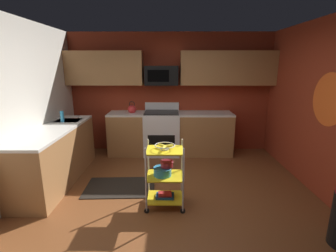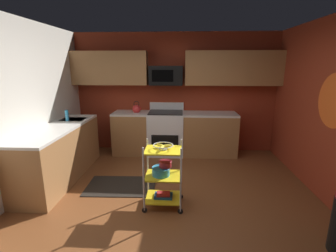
% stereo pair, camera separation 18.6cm
% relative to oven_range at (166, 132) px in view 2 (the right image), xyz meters
% --- Properties ---
extents(floor, '(4.40, 4.80, 0.04)m').
position_rel_oven_range_xyz_m(floor, '(0.19, -2.10, -0.50)').
color(floor, brown).
rests_on(floor, ground).
extents(wall_back, '(4.52, 0.06, 2.60)m').
position_rel_oven_range_xyz_m(wall_back, '(0.19, 0.33, 0.82)').
color(wall_back, maroon).
rests_on(wall_back, ground).
extents(wall_left, '(0.06, 4.80, 2.60)m').
position_rel_oven_range_xyz_m(wall_left, '(-2.04, -2.10, 0.82)').
color(wall_left, silver).
rests_on(wall_left, ground).
extents(wall_flower_decal, '(0.00, 0.75, 0.75)m').
position_rel_oven_range_xyz_m(wall_flower_decal, '(2.39, -1.78, 0.97)').
color(wall_flower_decal, '#E5591E').
extents(counter_run, '(3.53, 2.70, 0.92)m').
position_rel_oven_range_xyz_m(counter_run, '(-0.66, -0.60, -0.01)').
color(counter_run, '#9E6B3D').
rests_on(counter_run, ground).
extents(oven_range, '(0.76, 0.65, 1.10)m').
position_rel_oven_range_xyz_m(oven_range, '(0.00, 0.00, 0.00)').
color(oven_range, white).
rests_on(oven_range, ground).
extents(upper_cabinets, '(4.40, 0.33, 0.70)m').
position_rel_oven_range_xyz_m(upper_cabinets, '(0.23, 0.13, 1.37)').
color(upper_cabinets, '#9E6B3D').
extents(microwave, '(0.70, 0.39, 0.40)m').
position_rel_oven_range_xyz_m(microwave, '(-0.00, 0.10, 1.22)').
color(microwave, black).
extents(rolling_cart, '(0.55, 0.40, 0.91)m').
position_rel_oven_range_xyz_m(rolling_cart, '(0.11, -2.11, -0.03)').
color(rolling_cart, silver).
rests_on(rolling_cart, ground).
extents(fruit_bowl, '(0.27, 0.27, 0.07)m').
position_rel_oven_range_xyz_m(fruit_bowl, '(0.11, -2.11, 0.40)').
color(fruit_bowl, silver).
rests_on(fruit_bowl, rolling_cart).
extents(mixing_bowl_large, '(0.25, 0.25, 0.11)m').
position_rel_oven_range_xyz_m(mixing_bowl_large, '(0.08, -2.11, 0.04)').
color(mixing_bowl_large, '#338CBF').
rests_on(mixing_bowl_large, rolling_cart).
extents(mixing_bowl_small, '(0.18, 0.18, 0.08)m').
position_rel_oven_range_xyz_m(mixing_bowl_small, '(0.13, -2.09, 0.14)').
color(mixing_bowl_small, maroon).
rests_on(mixing_bowl_small, rolling_cart).
extents(book_stack, '(0.25, 0.18, 0.06)m').
position_rel_oven_range_xyz_m(book_stack, '(0.11, -2.11, -0.32)').
color(book_stack, '#1E4C8C').
rests_on(book_stack, rolling_cart).
extents(kettle, '(0.21, 0.18, 0.26)m').
position_rel_oven_range_xyz_m(kettle, '(-0.63, -0.00, 0.52)').
color(kettle, red).
rests_on(kettle, counter_run).
extents(dish_soap_bottle, '(0.06, 0.06, 0.20)m').
position_rel_oven_range_xyz_m(dish_soap_bottle, '(-1.75, -0.90, 0.54)').
color(dish_soap_bottle, '#2D8CBF').
rests_on(dish_soap_bottle, counter_run).
extents(floor_rug, '(1.12, 0.74, 0.01)m').
position_rel_oven_range_xyz_m(floor_rug, '(-0.62, -1.60, -0.47)').
color(floor_rug, black).
rests_on(floor_rug, ground).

